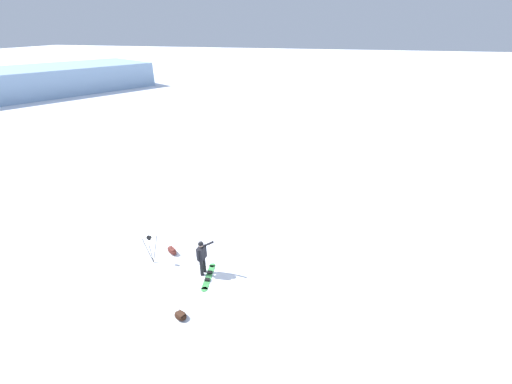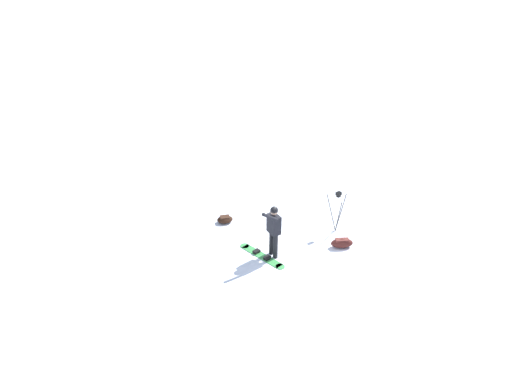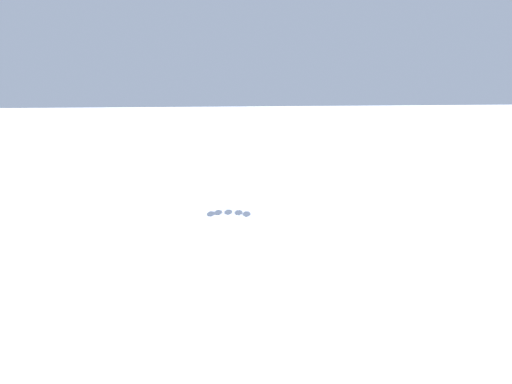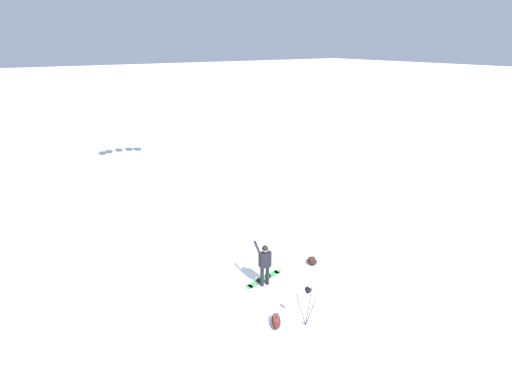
{
  "view_description": "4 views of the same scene",
  "coord_description": "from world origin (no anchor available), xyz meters",
  "views": [
    {
      "loc": [
        -10.17,
        -5.07,
        9.34
      ],
      "look_at": [
        -1.07,
        -2.7,
        4.48
      ],
      "focal_mm": 22.58,
      "sensor_mm": 36.0,
      "label": 1
    },
    {
      "loc": [
        8.3,
        -7.37,
        8.06
      ],
      "look_at": [
        -0.92,
        -0.59,
        2.04
      ],
      "focal_mm": 32.95,
      "sensor_mm": 36.0,
      "label": 2
    },
    {
      "loc": [
        -0.32,
        3.47,
        9.54
      ],
      "look_at": [
        -1.22,
        -4.83,
        6.94
      ],
      "focal_mm": 24.59,
      "sensor_mm": 36.0,
      "label": 3
    },
    {
      "loc": [
        6.03,
        9.16,
        8.25
      ],
      "look_at": [
        -0.99,
        -1.53,
        3.13
      ],
      "focal_mm": 26.33,
      "sensor_mm": 36.0,
      "label": 4
    }
  ],
  "objects": []
}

